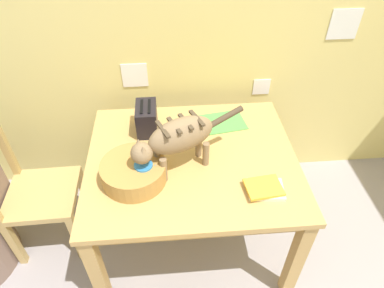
{
  "coord_description": "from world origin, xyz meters",
  "views": [
    {
      "loc": [
        -0.19,
        -0.12,
        2.05
      ],
      "look_at": [
        -0.08,
        1.25,
        0.83
      ],
      "focal_mm": 31.87,
      "sensor_mm": 36.0,
      "label": 1
    }
  ],
  "objects": [
    {
      "name": "magazine",
      "position": [
        0.13,
        1.54,
        0.74
      ],
      "size": [
        0.31,
        0.25,
        0.01
      ],
      "primitive_type": "cube",
      "rotation": [
        0.0,
        0.0,
        0.16
      ],
      "color": "#53A84A",
      "rests_on": "dining_table"
    },
    {
      "name": "saucer_bowl",
      "position": [
        -0.34,
        1.09,
        0.75
      ],
      "size": [
        0.21,
        0.21,
        0.03
      ],
      "primitive_type": "cylinder",
      "color": "teal",
      "rests_on": "dining_table"
    },
    {
      "name": "wicker_basket",
      "position": [
        -0.39,
        1.11,
        0.79
      ],
      "size": [
        0.33,
        0.33,
        0.11
      ],
      "color": "#AF813F",
      "rests_on": "dining_table"
    },
    {
      "name": "wooden_chair_near",
      "position": [
        -1.05,
        1.31,
        0.45
      ],
      "size": [
        0.43,
        0.43,
        0.92
      ],
      "rotation": [
        0.0,
        0.0,
        -1.55
      ],
      "color": "tan",
      "rests_on": "ground_plane"
    },
    {
      "name": "wall_rear",
      "position": [
        -0.0,
        1.91,
        1.25
      ],
      "size": [
        4.85,
        0.11,
        2.5
      ],
      "color": "#E7D37A",
      "rests_on": "ground_plane"
    },
    {
      "name": "book_stack",
      "position": [
        0.27,
        0.97,
        0.75
      ],
      "size": [
        0.21,
        0.16,
        0.04
      ],
      "color": "silver",
      "rests_on": "dining_table"
    },
    {
      "name": "toaster",
      "position": [
        -0.33,
        1.51,
        0.82
      ],
      "size": [
        0.12,
        0.2,
        0.18
      ],
      "color": "black",
      "rests_on": "dining_table"
    },
    {
      "name": "coffee_mug",
      "position": [
        -0.33,
        1.09,
        0.81
      ],
      "size": [
        0.14,
        0.09,
        0.09
      ],
      "color": "#2E7BBC",
      "rests_on": "saucer_bowl"
    },
    {
      "name": "dining_table",
      "position": [
        -0.08,
        1.25,
        0.64
      ],
      "size": [
        1.17,
        0.99,
        0.73
      ],
      "color": "tan",
      "rests_on": "ground_plane"
    },
    {
      "name": "cat",
      "position": [
        -0.16,
        1.17,
        0.95
      ],
      "size": [
        0.59,
        0.3,
        0.32
      ],
      "rotation": [
        0.0,
        0.0,
        1.98
      ],
      "color": "olive",
      "rests_on": "dining_table"
    }
  ]
}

